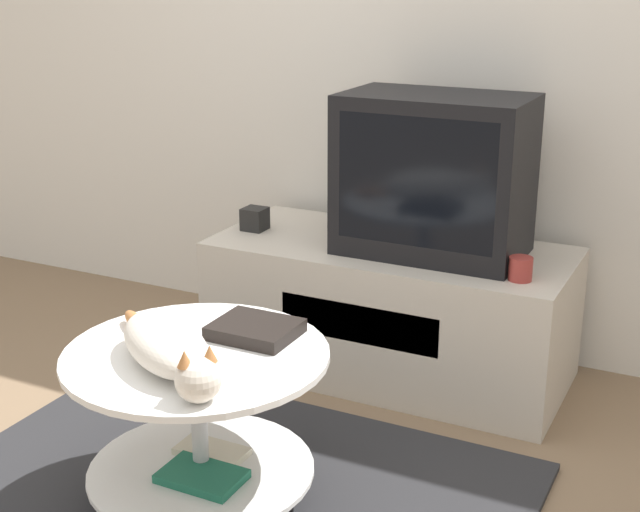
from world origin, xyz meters
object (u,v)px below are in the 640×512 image
object	(u,v)px
dvd_box	(255,329)
cat	(169,348)
tv	(434,175)
speaker	(255,219)

from	to	relation	value
dvd_box	cat	size ratio (longest dim) A/B	0.43
tv	dvd_box	bearing A→B (deg)	-101.73
tv	dvd_box	size ratio (longest dim) A/B	2.79
tv	cat	xyz separation A→B (m)	(-0.27, -1.16, -0.22)
tv	speaker	world-z (taller)	tv
speaker	dvd_box	bearing A→B (deg)	-59.44
speaker	cat	world-z (taller)	cat
tv	speaker	bearing A→B (deg)	-176.40
speaker	dvd_box	world-z (taller)	speaker
dvd_box	tv	bearing A→B (deg)	78.27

